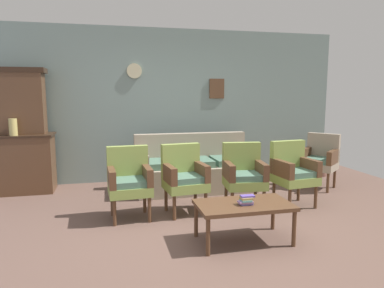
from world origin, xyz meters
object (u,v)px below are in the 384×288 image
armchair_near_cabinet (293,170)px  floor_vase_by_wall (321,157)px  armchair_by_doorway (184,176)px  armchair_near_couch_end (244,173)px  coffee_table (244,207)px  armchair_row_middle (129,179)px  book_stack_on_table (246,200)px  side_cabinet (17,163)px  floral_couch (194,170)px  vase_on_cabinet (13,127)px  wingback_chair_by_fireplace (320,158)px

armchair_near_cabinet → floor_vase_by_wall: size_ratio=1.27×
armchair_by_doorway → floor_vase_by_wall: 3.31m
armchair_near_couch_end → coffee_table: (-0.39, -1.00, -0.12)m
armchair_row_middle → armchair_near_cabinet: bearing=-0.3°
coffee_table → book_stack_on_table: size_ratio=5.75×
side_cabinet → floral_couch: size_ratio=0.61×
armchair_row_middle → armchair_by_doorway: bearing=2.7°
side_cabinet → armchair_near_couch_end: (3.19, -1.61, 0.03)m
vase_on_cabinet → wingback_chair_by_fireplace: (4.80, -0.68, -0.56)m
armchair_near_couch_end → floral_couch: bearing=109.8°
floral_couch → wingback_chair_by_fireplace: same height
vase_on_cabinet → book_stack_on_table: bearing=-41.8°
side_cabinet → armchair_near_couch_end: size_ratio=1.28×
side_cabinet → vase_on_cabinet: size_ratio=4.44×
armchair_row_middle → side_cabinet: bearing=136.3°
vase_on_cabinet → armchair_near_couch_end: bearing=-24.4°
armchair_by_doorway → armchair_near_cabinet: (1.55, -0.05, 0.00)m
armchair_row_middle → wingback_chair_by_fireplace: 3.25m
armchair_row_middle → armchair_near_couch_end: same height
side_cabinet → armchair_near_cabinet: bearing=-22.2°
floral_couch → armchair_by_doorway: size_ratio=2.11×
armchair_near_cabinet → floor_vase_by_wall: (1.42, 1.50, -0.15)m
book_stack_on_table → floor_vase_by_wall: size_ratio=0.25×
book_stack_on_table → floral_couch: bearing=90.5°
armchair_by_doorway → coffee_table: (0.42, -1.05, -0.12)m
book_stack_on_table → vase_on_cabinet: bearing=138.2°
armchair_by_doorway → coffee_table: bearing=-68.3°
armchair_near_couch_end → armchair_near_cabinet: bearing=0.9°
coffee_table → book_stack_on_table: bearing=-84.3°
armchair_by_doorway → coffee_table: size_ratio=0.90×
armchair_by_doorway → side_cabinet: bearing=146.8°
side_cabinet → armchair_by_doorway: side_cabinet is taller
side_cabinet → book_stack_on_table: size_ratio=6.64×
armchair_by_doorway → book_stack_on_table: 1.18m
side_cabinet → armchair_near_cabinet: side_cabinet is taller
book_stack_on_table → armchair_by_doorway: bearing=111.0°
vase_on_cabinet → armchair_row_middle: (1.63, -1.41, -0.56)m
vase_on_cabinet → floral_couch: 2.86m
book_stack_on_table → floor_vase_by_wall: floor_vase_by_wall is taller
vase_on_cabinet → coffee_table: vase_on_cabinet is taller
armchair_near_couch_end → armchair_near_cabinet: size_ratio=1.00×
armchair_row_middle → wingback_chair_by_fireplace: (3.17, 0.73, 0.00)m
floor_vase_by_wall → armchair_by_doorway: bearing=-154.0°
armchair_row_middle → coffee_table: size_ratio=0.90×
armchair_row_middle → wingback_chair_by_fireplace: same height
armchair_near_couch_end → book_stack_on_table: size_ratio=5.17×
armchair_row_middle → vase_on_cabinet: bearing=139.3°
armchair_near_cabinet → floral_couch: bearing=135.6°
wingback_chair_by_fireplace → armchair_row_middle: bearing=-167.0°
floral_couch → armchair_by_doorway: 1.16m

